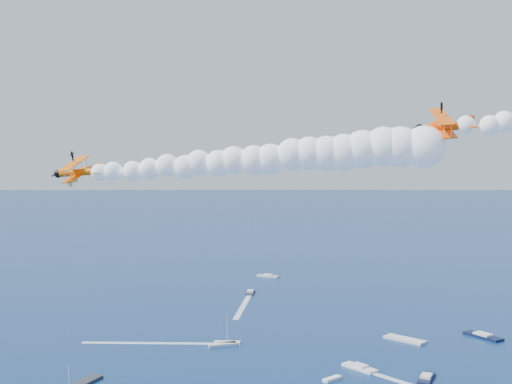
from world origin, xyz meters
The scene contains 5 objects.
biplane_lead centered at (25.31, 35.39, 58.07)m, with size 8.26×9.26×5.58m, color #FF5405, non-canonical shape.
biplane_trail centered at (-21.64, 10.38, 51.56)m, with size 7.62×8.54×5.15m, color #FD6A05, non-canonical shape.
smoke_trail_trail centered at (2.09, 21.97, 53.54)m, with size 47.91×26.41×9.82m, color white, non-canonical shape.
spectator_boats centered at (3.71, 112.45, 0.35)m, with size 237.17×167.50×0.70m.
boat_wakes centered at (-52.07, 102.47, 0.03)m, with size 118.25×81.29×0.04m.
Camera 1 is at (59.01, -57.94, 54.52)m, focal length 48.23 mm.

